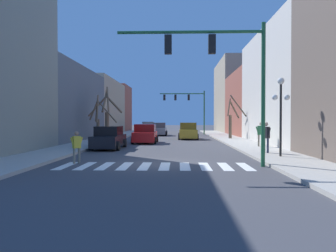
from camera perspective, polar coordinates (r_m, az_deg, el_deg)
The scene contains 20 objects.
ground_plane at distance 15.81m, azimuth -2.06°, elevation -6.51°, with size 240.00×240.00×0.00m, color #424247.
sidewalk_left at distance 17.52m, azimuth -24.17°, elevation -5.61°, with size 3.00×90.00×0.15m.
sidewalk_right at distance 16.71m, azimuth 21.20°, elevation -5.91°, with size 3.00×90.00×0.15m.
building_row_left at distance 36.58m, azimuth -17.66°, elevation 5.28°, with size 6.00×54.60×12.63m.
building_row_right at distance 39.17m, azimuth 16.69°, elevation 5.63°, with size 6.00×54.99×12.14m.
crosswalk_stripes at distance 14.84m, azimuth -2.32°, elevation -7.00°, with size 8.55×2.60×0.01m.
traffic_signal_near at distance 15.00m, azimuth 9.26°, elevation 10.84°, with size 6.59×0.28×6.40m.
traffic_signal_far at distance 47.74m, azimuth 3.47°, elevation 4.16°, with size 6.53×0.28×6.32m.
street_lamp_right_corner at distance 18.43m, azimuth 19.05°, elevation 4.22°, with size 0.95×0.36×4.18m.
car_at_intersection at distance 29.65m, azimuth -3.98°, elevation -1.44°, with size 2.17×4.31×1.71m.
car_parked_left_far at distance 53.79m, azimuth -3.45°, elevation -0.29°, with size 2.20×4.25×1.81m.
car_driving_away_lane at distance 44.11m, azimuth -1.50°, elevation -0.62°, with size 2.02×4.55×1.73m.
car_parked_left_mid at distance 35.69m, azimuth 3.50°, elevation -0.96°, with size 2.14×4.11×1.80m.
car_parked_left_near at distance 24.01m, azimuth -10.23°, elevation -2.12°, with size 2.03×4.64×1.63m.
pedestrian_near_right_corner at distance 16.28m, azimuth -15.63°, elevation -3.11°, with size 0.52×0.52×1.54m.
pedestrian_waiting_at_curb at distance 24.78m, azimuth 15.85°, elevation -1.01°, with size 0.70×0.49×1.79m.
pedestrian_on_right_sidewalk at distance 20.15m, azimuth 16.71°, elevation -1.44°, with size 0.41×0.74×1.81m.
street_tree_right_near at distance 32.86m, azimuth -10.63°, elevation 1.89°, with size 3.30×2.19×5.26m.
street_tree_left_far at distance 35.20m, azimuth 11.01°, elevation 1.01°, with size 1.97×1.23×4.61m.
street_tree_right_mid at distance 30.80m, azimuth -12.03°, elevation 1.02°, with size 2.71×2.06×4.27m.
Camera 1 is at (1.05, -15.64, 2.08)m, focal length 35.00 mm.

